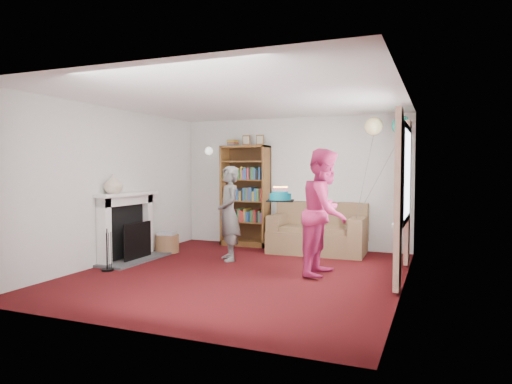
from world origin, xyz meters
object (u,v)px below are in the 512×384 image
at_px(bookcase, 246,197).
at_px(person_striped, 229,213).
at_px(sofa, 318,234).
at_px(person_magenta, 325,212).
at_px(birthday_cake, 280,197).

distance_m(bookcase, person_striped, 1.54).
bearing_deg(sofa, person_striped, -135.10).
distance_m(bookcase, person_magenta, 2.79).
distance_m(sofa, person_striped, 1.79).
relative_size(sofa, person_magenta, 0.94).
bearing_deg(birthday_cake, bookcase, 126.74).
bearing_deg(person_striped, person_magenta, 36.90).
relative_size(sofa, birthday_cake, 4.28).
bearing_deg(person_magenta, sofa, 20.72).
bearing_deg(bookcase, person_striped, -77.29).
height_order(sofa, person_magenta, person_magenta).
bearing_deg(sofa, bookcase, 169.71).
xyz_separation_m(bookcase, person_striped, (0.34, -1.49, -0.18)).
relative_size(bookcase, person_striped, 1.39).
distance_m(person_magenta, birthday_cake, 0.74).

